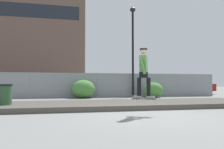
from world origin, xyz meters
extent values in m
plane|color=slate|center=(0.00, 0.00, 0.00)|extent=(120.00, 120.00, 0.00)
cube|color=#4C473F|center=(0.00, 2.98, 0.10)|extent=(13.15, 3.57, 0.21)
cube|color=black|center=(-0.09, -0.11, 0.55)|extent=(0.79, 0.57, 0.02)
cylinder|color=silver|center=(0.18, -0.16, 0.52)|extent=(0.06, 0.05, 0.05)
cylinder|color=silver|center=(0.09, -0.32, 0.52)|extent=(0.06, 0.05, 0.05)
cylinder|color=silver|center=(-0.27, 0.09, 0.52)|extent=(0.06, 0.05, 0.05)
cylinder|color=silver|center=(-0.36, -0.06, 0.52)|extent=(0.06, 0.05, 0.05)
cube|color=#99999E|center=(0.14, -0.24, 0.54)|extent=(0.11, 0.15, 0.01)
cube|color=#99999E|center=(-0.32, 0.02, 0.54)|extent=(0.11, 0.15, 0.01)
cube|color=gray|center=(0.10, -0.22, 0.60)|extent=(0.29, 0.23, 0.09)
cube|color=gray|center=(-0.28, 0.00, 0.60)|extent=(0.29, 0.23, 0.09)
cylinder|color=black|center=(0.04, -0.19, 0.94)|extent=(0.13, 0.13, 0.59)
cylinder|color=black|center=(-0.22, -0.04, 0.94)|extent=(0.13, 0.13, 0.59)
cube|color=black|center=(-0.09, -0.11, 1.33)|extent=(0.38, 0.41, 0.18)
cube|color=#4C7F3F|center=(-0.09, -0.11, 1.69)|extent=(0.38, 0.44, 0.54)
cylinder|color=#4C7F3F|center=(0.03, 0.10, 1.63)|extent=(0.24, 0.19, 0.58)
cylinder|color=#4C7F3F|center=(-0.21, -0.33, 1.63)|extent=(0.24, 0.19, 0.58)
sphere|color=tan|center=(-0.09, -0.11, 2.12)|extent=(0.21, 0.21, 0.21)
cylinder|color=black|center=(-0.09, -0.11, 2.17)|extent=(0.24, 0.24, 0.05)
cylinder|color=gray|center=(-4.94, 9.97, 0.93)|extent=(0.06, 0.06, 1.85)
cylinder|color=gray|center=(0.00, 9.97, 0.93)|extent=(0.06, 0.06, 1.85)
cylinder|color=gray|center=(4.94, 9.97, 0.93)|extent=(0.06, 0.06, 1.85)
cylinder|color=gray|center=(9.89, 9.97, 0.93)|extent=(0.06, 0.06, 1.85)
cylinder|color=gray|center=(0.00, 9.97, 1.81)|extent=(19.78, 0.04, 0.04)
cylinder|color=gray|center=(0.00, 9.97, 1.02)|extent=(19.78, 0.04, 0.04)
cylinder|color=gray|center=(0.00, 9.97, 0.06)|extent=(19.78, 0.04, 0.04)
cube|color=gray|center=(0.00, 9.97, 0.93)|extent=(19.78, 0.01, 1.85)
cylinder|color=black|center=(2.68, 9.59, 3.32)|extent=(0.16, 0.16, 6.63)
ellipsoid|color=black|center=(2.68, 9.59, 6.81)|extent=(0.44, 0.44, 0.36)
cube|color=#B7BABF|center=(-3.04, 12.94, 0.67)|extent=(4.43, 1.86, 0.70)
cube|color=#23282D|center=(-3.24, 12.94, 1.34)|extent=(2.22, 1.63, 0.64)
cylinder|color=black|center=(-1.69, 13.82, 0.32)|extent=(0.64, 0.25, 0.64)
cylinder|color=black|center=(-1.67, 12.11, 0.32)|extent=(0.64, 0.25, 0.64)
cylinder|color=black|center=(-4.42, 13.78, 0.32)|extent=(0.64, 0.25, 0.64)
cylinder|color=black|center=(-4.39, 12.07, 0.32)|extent=(0.64, 0.25, 0.64)
cube|color=silver|center=(3.01, 13.23, 0.67)|extent=(4.48, 2.00, 0.70)
cube|color=#23282D|center=(2.81, 13.24, 1.34)|extent=(2.27, 1.70, 0.64)
cylinder|color=black|center=(4.41, 14.02, 0.32)|extent=(0.65, 0.27, 0.64)
cylinder|color=black|center=(4.33, 12.31, 0.32)|extent=(0.65, 0.27, 0.64)
cylinder|color=black|center=(1.68, 14.14, 0.32)|extent=(0.65, 0.27, 0.64)
cylinder|color=black|center=(1.61, 12.43, 0.32)|extent=(0.65, 0.27, 0.64)
cube|color=maroon|center=(9.89, 13.12, 0.67)|extent=(4.49, 2.04, 0.70)
cube|color=#23282D|center=(9.69, 13.11, 1.34)|extent=(2.29, 1.72, 0.64)
cylinder|color=black|center=(11.21, 14.05, 0.32)|extent=(0.65, 0.28, 0.64)
cylinder|color=black|center=(11.30, 12.34, 0.32)|extent=(0.65, 0.28, 0.64)
cylinder|color=black|center=(8.48, 13.90, 0.32)|extent=(0.65, 0.28, 0.64)
cylinder|color=black|center=(8.58, 12.19, 0.32)|extent=(0.65, 0.28, 0.64)
cube|color=brown|center=(-12.89, 40.86, 11.38)|extent=(28.98, 11.62, 22.77)
cube|color=#1E232B|center=(-12.89, 35.03, 14.12)|extent=(26.66, 0.04, 2.50)
ellipsoid|color=#477F38|center=(-1.16, 9.29, 0.66)|extent=(1.70, 1.39, 1.31)
ellipsoid|color=#477F38|center=(4.06, 8.88, 0.57)|extent=(1.48, 1.21, 1.14)
cylinder|color=#2D5133|center=(-4.91, 2.65, 0.47)|extent=(0.56, 0.56, 0.95)
cylinder|color=black|center=(-4.91, 2.65, 0.99)|extent=(0.59, 0.59, 0.08)
camera|label=1|loc=(-2.71, -7.07, 1.05)|focal=36.34mm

